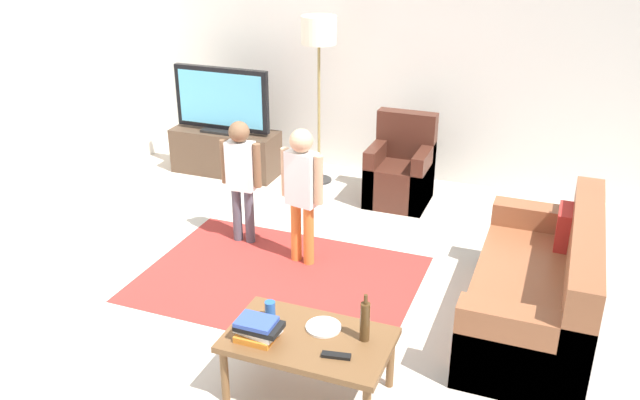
% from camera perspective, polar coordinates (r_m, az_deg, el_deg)
% --- Properties ---
extents(ground, '(7.80, 7.80, 0.00)m').
position_cam_1_polar(ground, '(5.14, -2.45, -9.20)').
color(ground, beige).
extents(wall_back, '(6.00, 0.12, 2.70)m').
position_cam_1_polar(wall_back, '(7.29, 6.98, 12.28)').
color(wall_back, silver).
rests_on(wall_back, ground).
extents(area_rug, '(2.20, 1.60, 0.01)m').
position_cam_1_polar(area_rug, '(5.51, -3.50, -6.68)').
color(area_rug, '#9E2D28').
rests_on(area_rug, ground).
extents(tv_stand, '(1.20, 0.44, 0.50)m').
position_cam_1_polar(tv_stand, '(7.61, -8.04, 4.05)').
color(tv_stand, '#4C3828').
rests_on(tv_stand, ground).
extents(tv, '(1.10, 0.28, 0.71)m').
position_cam_1_polar(tv, '(7.41, -8.38, 8.39)').
color(tv, black).
rests_on(tv, tv_stand).
extents(couch, '(0.80, 1.80, 0.86)m').
position_cam_1_polar(couch, '(5.03, 18.56, -7.49)').
color(couch, brown).
rests_on(couch, ground).
extents(armchair, '(0.60, 0.60, 0.90)m').
position_cam_1_polar(armchair, '(6.84, 6.91, 2.29)').
color(armchair, '#472319').
rests_on(armchair, ground).
extents(floor_lamp, '(0.36, 0.36, 1.78)m').
position_cam_1_polar(floor_lamp, '(6.96, -0.10, 13.52)').
color(floor_lamp, '#262626').
rests_on(floor_lamp, ground).
extents(child_near_tv, '(0.38, 0.18, 1.13)m').
position_cam_1_polar(child_near_tv, '(5.85, -6.75, 2.46)').
color(child_near_tv, '#4C4C59').
rests_on(child_near_tv, ground).
extents(child_center, '(0.39, 0.19, 1.18)m').
position_cam_1_polar(child_center, '(5.44, -1.56, 1.33)').
color(child_center, orange).
rests_on(child_center, ground).
extents(coffee_table, '(1.00, 0.60, 0.42)m').
position_cam_1_polar(coffee_table, '(4.13, -0.97, -12.17)').
color(coffee_table, brown).
rests_on(coffee_table, ground).
extents(book_stack, '(0.29, 0.20, 0.14)m').
position_cam_1_polar(book_stack, '(4.08, -5.33, -10.89)').
color(book_stack, orange).
rests_on(book_stack, coffee_table).
extents(bottle, '(0.06, 0.06, 0.31)m').
position_cam_1_polar(bottle, '(4.02, 3.85, -10.25)').
color(bottle, '#4C3319').
rests_on(bottle, coffee_table).
extents(tv_remote, '(0.18, 0.08, 0.02)m').
position_cam_1_polar(tv_remote, '(3.95, 1.39, -13.12)').
color(tv_remote, black).
rests_on(tv_remote, coffee_table).
extents(soda_can, '(0.07, 0.07, 0.12)m').
position_cam_1_polar(soda_can, '(4.25, -4.27, -9.35)').
color(soda_can, '#2659B2').
rests_on(soda_can, coffee_table).
extents(plate, '(0.22, 0.22, 0.02)m').
position_cam_1_polar(plate, '(4.18, 0.30, -10.78)').
color(plate, white).
rests_on(plate, coffee_table).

